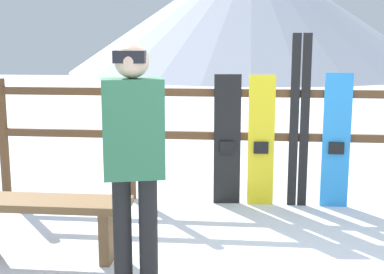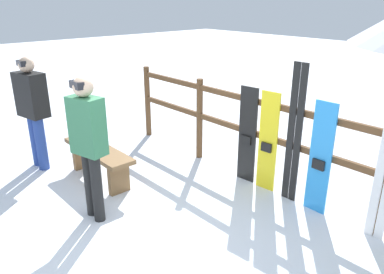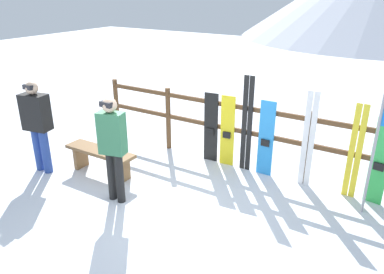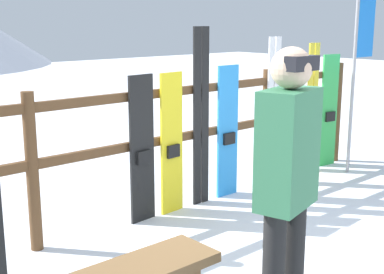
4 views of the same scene
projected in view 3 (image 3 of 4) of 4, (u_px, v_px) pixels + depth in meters
name	position (u px, v px, depth m)	size (l,w,h in m)	color
ground_plane	(169.00, 213.00, 5.63)	(40.00, 40.00, 0.00)	white
fence	(230.00, 126.00, 6.92)	(5.73, 0.10, 1.29)	brown
bench	(100.00, 156.00, 6.67)	(1.39, 0.36, 0.48)	brown
person_black	(37.00, 122.00, 6.57)	(0.52, 0.35, 1.68)	navy
person_plaid_green	(113.00, 142.00, 5.61)	(0.44, 0.31, 1.69)	black
snowboard_black_stripe	(211.00, 128.00, 7.09)	(0.28, 0.07, 1.36)	black
snowboard_yellow	(227.00, 131.00, 6.92)	(0.27, 0.07, 1.35)	yellow
ski_pair_black	(247.00, 124.00, 6.66)	(0.19, 0.02, 1.77)	black
snowboard_blue	(266.00, 139.00, 6.55)	(0.28, 0.06, 1.38)	#288CE0
ski_pair_white	(308.00, 140.00, 6.14)	(0.19, 0.02, 1.65)	white
ski_pair_yellow	(355.00, 152.00, 5.80)	(0.20, 0.02, 1.56)	yellow
snowboard_green	(380.00, 162.00, 5.65)	(0.27, 0.09, 1.41)	green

